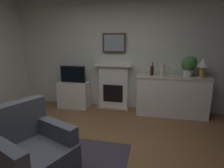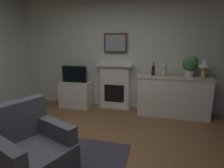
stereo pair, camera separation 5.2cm
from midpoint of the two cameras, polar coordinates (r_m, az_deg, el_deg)
ground_plane at (r=2.84m, az=-7.30°, el=-23.71°), size 5.26×4.70×0.10m
wall_rear at (r=4.50m, az=2.79°, el=11.12°), size 5.26×0.06×2.95m
fireplace_unit at (r=4.53m, az=1.22°, el=-0.71°), size 0.87×0.30×1.10m
framed_picture at (r=4.44m, az=1.42°, el=12.52°), size 0.55×0.04×0.45m
sideboard_cabinet at (r=4.31m, az=18.55°, el=-3.59°), size 1.53×0.49×0.89m
table_lamp at (r=4.26m, az=26.98°, el=5.40°), size 0.26×0.26×0.40m
wine_bottle at (r=4.19m, az=12.93°, el=4.05°), size 0.08×0.08×0.29m
wine_glass_left at (r=4.16m, az=18.12°, el=3.85°), size 0.07×0.07×0.16m
wine_glass_center at (r=4.16m, az=19.63°, el=3.74°), size 0.07×0.07×0.16m
vase_decorative at (r=4.12m, az=16.08°, el=4.14°), size 0.11×0.11×0.28m
tv_cabinet at (r=4.75m, az=-10.82°, el=-3.15°), size 0.75×0.42×0.64m
tv_set at (r=4.61m, az=-11.22°, el=2.99°), size 0.62×0.07×0.40m
potted_plant_small at (r=4.25m, az=23.38°, el=5.45°), size 0.30×0.30×0.43m
armchair at (r=2.56m, az=-23.38°, el=-17.79°), size 1.04×1.01×0.92m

